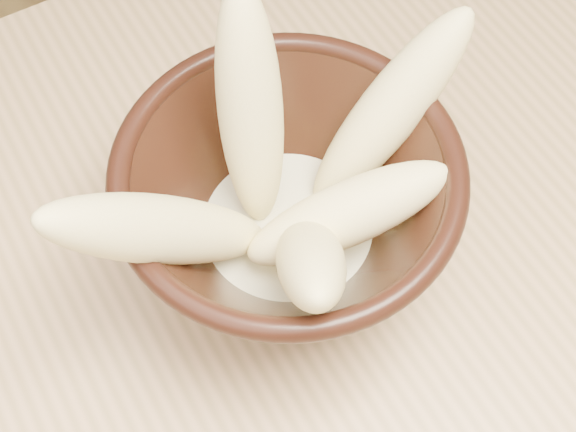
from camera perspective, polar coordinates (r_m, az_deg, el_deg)
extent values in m
cube|color=tan|center=(0.63, 12.13, -3.68)|extent=(1.20, 0.80, 0.04)
cylinder|color=tan|center=(1.32, 19.47, 11.32)|extent=(0.05, 0.05, 0.71)
cylinder|color=black|center=(0.59, 0.00, -2.61)|extent=(0.10, 0.10, 0.01)
cylinder|color=black|center=(0.57, 0.00, -1.55)|extent=(0.10, 0.10, 0.01)
torus|color=black|center=(0.50, 0.00, 3.18)|extent=(0.22, 0.22, 0.02)
cylinder|color=beige|center=(0.56, 0.00, -1.01)|extent=(0.13, 0.13, 0.02)
ellipsoid|color=#EFDC8D|center=(0.51, -2.68, 7.43)|extent=(0.08, 0.11, 0.18)
ellipsoid|color=#EFDC8D|center=(0.48, -8.74, -0.97)|extent=(0.16, 0.05, 0.17)
ellipsoid|color=#EFDC8D|center=(0.54, 7.20, 7.39)|extent=(0.15, 0.06, 0.15)
ellipsoid|color=#EFDC8D|center=(0.51, 4.18, 0.13)|extent=(0.15, 0.07, 0.09)
ellipsoid|color=#EFDC8D|center=(0.48, 1.59, -3.16)|extent=(0.10, 0.14, 0.14)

